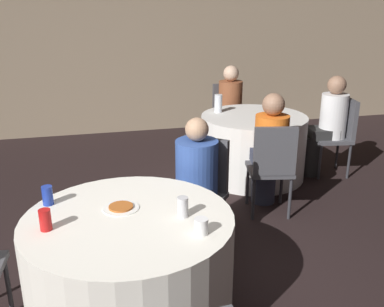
{
  "coord_description": "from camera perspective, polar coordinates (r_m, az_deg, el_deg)",
  "views": [
    {
      "loc": [
        -0.23,
        -2.31,
        1.9
      ],
      "look_at": [
        0.5,
        0.7,
        0.82
      ],
      "focal_mm": 40.0,
      "sensor_mm": 36.0,
      "label": 1
    }
  ],
  "objects": [
    {
      "name": "person_blue_shirt",
      "position": [
        3.32,
        0.08,
        -4.64
      ],
      "size": [
        0.46,
        0.47,
        1.1
      ],
      "rotation": [
        0.0,
        0.0,
        -3.83
      ],
      "color": "#282828",
      "rests_on": "ground_plane"
    },
    {
      "name": "chair_far_east",
      "position": [
        5.22,
        19.09,
        3.01
      ],
      "size": [
        0.46,
        0.46,
        0.9
      ],
      "rotation": [
        0.0,
        0.0,
        1.41
      ],
      "color": "#47474C",
      "rests_on": "ground_plane"
    },
    {
      "name": "chair_far_south",
      "position": [
        3.97,
        10.64,
        -1.2
      ],
      "size": [
        0.47,
        0.48,
        0.9
      ],
      "rotation": [
        0.0,
        0.0,
        -0.21
      ],
      "color": "#47474C",
      "rests_on": "ground_plane"
    },
    {
      "name": "chair_far_north",
      "position": [
        5.83,
        4.81,
        5.65
      ],
      "size": [
        0.41,
        0.42,
        0.9
      ],
      "rotation": [
        0.0,
        0.0,
        -3.17
      ],
      "color": "#47474C",
      "rests_on": "ground_plane"
    },
    {
      "name": "table_near",
      "position": [
        2.75,
        -8.14,
        -15.04
      ],
      "size": [
        1.25,
        1.25,
        0.72
      ],
      "color": "white",
      "rests_on": "ground_plane"
    },
    {
      "name": "table_far",
      "position": [
        4.96,
        8.1,
        0.96
      ],
      "size": [
        1.19,
        1.19,
        0.72
      ],
      "color": "white",
      "rests_on": "ground_plane"
    },
    {
      "name": "pizza_plate_near",
      "position": [
        2.67,
        -9.46,
        -7.09
      ],
      "size": [
        0.22,
        0.22,
        0.02
      ],
      "color": "white",
      "rests_on": "table_near"
    },
    {
      "name": "person_white_shirt",
      "position": [
        5.14,
        17.41,
        3.43
      ],
      "size": [
        0.49,
        0.33,
        1.16
      ],
      "rotation": [
        0.0,
        0.0,
        1.41
      ],
      "color": "#282828",
      "rests_on": "ground_plane"
    },
    {
      "name": "bottle_far",
      "position": [
        4.96,
        3.53,
        6.68
      ],
      "size": [
        0.09,
        0.09,
        0.21
      ],
      "color": "silver",
      "rests_on": "table_far"
    },
    {
      "name": "chair_near_northeast",
      "position": [
        3.46,
        1.29,
        -3.95
      ],
      "size": [
        0.56,
        0.56,
        0.9
      ],
      "rotation": [
        0.0,
        0.0,
        -3.83
      ],
      "color": "#47474C",
      "rests_on": "ground_plane"
    },
    {
      "name": "person_floral_shirt",
      "position": [
        5.67,
        5.3,
        5.69
      ],
      "size": [
        0.31,
        0.5,
        1.16
      ],
      "rotation": [
        0.0,
        0.0,
        -3.17
      ],
      "color": "#33384C",
      "rests_on": "ground_plane"
    },
    {
      "name": "soda_can_silver",
      "position": [
        2.52,
        -1.25,
        -7.14
      ],
      "size": [
        0.07,
        0.07,
        0.12
      ],
      "color": "silver",
      "rests_on": "table_near"
    },
    {
      "name": "wall_back",
      "position": [
        6.62,
        -12.06,
        14.51
      ],
      "size": [
        16.0,
        0.06,
        2.8
      ],
      "color": "gray",
      "rests_on": "ground_plane"
    },
    {
      "name": "soda_can_blue",
      "position": [
        2.81,
        -18.71,
        -5.33
      ],
      "size": [
        0.07,
        0.07,
        0.12
      ],
      "color": "#1E38A5",
      "rests_on": "table_near"
    },
    {
      "name": "cup_near",
      "position": [
        2.34,
        1.22,
        -9.68
      ],
      "size": [
        0.08,
        0.08,
        0.09
      ],
      "color": "white",
      "rests_on": "table_near"
    },
    {
      "name": "soda_can_red",
      "position": [
        2.51,
        -18.98,
        -8.37
      ],
      "size": [
        0.07,
        0.07,
        0.12
      ],
      "color": "red",
      "rests_on": "table_near"
    },
    {
      "name": "person_orange_shirt",
      "position": [
        4.11,
        10.19,
        0.17
      ],
      "size": [
        0.35,
        0.49,
        1.16
      ],
      "rotation": [
        0.0,
        0.0,
        -0.21
      ],
      "color": "#33384C",
      "rests_on": "ground_plane"
    }
  ]
}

